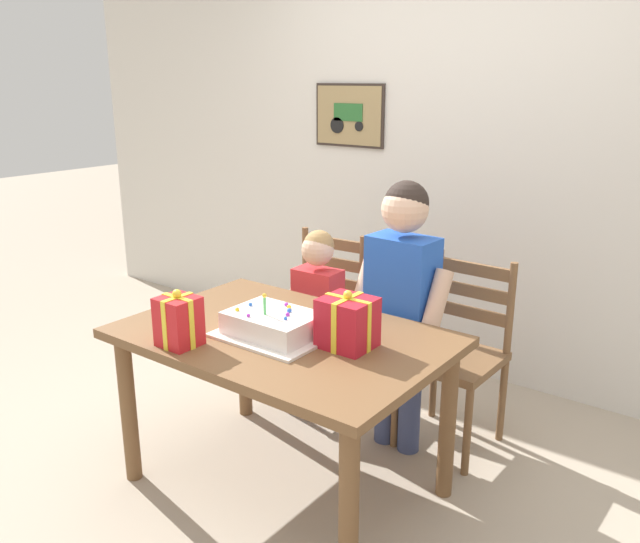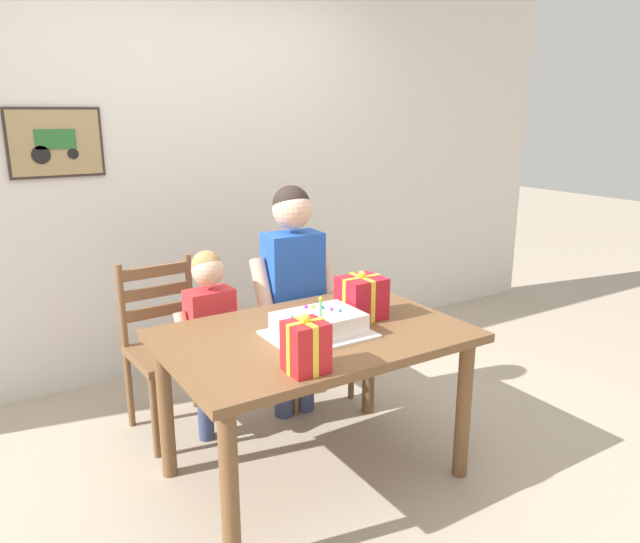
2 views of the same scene
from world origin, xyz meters
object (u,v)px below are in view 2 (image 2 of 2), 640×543
object	(u,v)px
birthday_cake	(319,325)
child_older	(293,280)
gift_box_red_large	(362,297)
gift_box_beside_cake	(306,347)
dining_table	(314,352)
chair_right	(304,319)
chair_left	(170,347)
child_younger	(211,327)

from	to	relation	value
birthday_cake	child_older	size ratio (longest dim) A/B	0.34
gift_box_red_large	gift_box_beside_cake	world-z (taller)	gift_box_red_large
dining_table	chair_right	xyz separation A→B (m)	(0.41, 0.79, -0.16)
gift_box_red_large	chair_right	distance (m)	0.84
birthday_cake	child_older	distance (m)	0.67
dining_table	child_older	world-z (taller)	child_older
chair_left	chair_right	size ratio (longest dim) A/B	1.00
chair_right	gift_box_red_large	bearing A→B (deg)	-99.43
gift_box_red_large	child_older	distance (m)	0.54
dining_table	birthday_cake	distance (m)	0.16
birthday_cake	gift_box_red_large	bearing A→B (deg)	17.82
chair_left	dining_table	bearing A→B (deg)	-62.30
chair_left	child_older	bearing A→B (deg)	-18.39
dining_table	child_younger	size ratio (longest dim) A/B	1.31
gift_box_red_large	child_older	bearing A→B (deg)	97.30
dining_table	child_younger	distance (m)	0.64
birthday_cake	gift_box_red_large	world-z (taller)	gift_box_red_large
birthday_cake	child_older	world-z (taller)	child_older
dining_table	chair_right	size ratio (longest dim) A/B	1.45
birthday_cake	dining_table	bearing A→B (deg)	80.73
dining_table	gift_box_beside_cake	world-z (taller)	gift_box_beside_cake
gift_box_red_large	child_older	world-z (taller)	child_older
gift_box_red_large	chair_left	bearing A→B (deg)	133.34
child_younger	child_older	bearing A→B (deg)	-0.08
chair_left	child_older	size ratio (longest dim) A/B	0.70
chair_right	chair_left	bearing A→B (deg)	-180.00
birthday_cake	chair_right	bearing A→B (deg)	63.39
chair_left	chair_right	xyz separation A→B (m)	(0.83, 0.00, 0.00)
birthday_cake	chair_left	distance (m)	0.99
chair_right	child_older	size ratio (longest dim) A/B	0.70
birthday_cake	chair_right	size ratio (longest dim) A/B	0.48
dining_table	gift_box_beside_cake	size ratio (longest dim) A/B	5.74
chair_left	birthday_cake	bearing A→B (deg)	-64.24
birthday_cake	gift_box_beside_cake	distance (m)	0.38
birthday_cake	child_younger	xyz separation A→B (m)	(-0.25, 0.63, -0.16)
birthday_cake	chair_left	bearing A→B (deg)	115.76
child_younger	gift_box_beside_cake	bearing A→B (deg)	-88.86
gift_box_beside_cake	child_older	xyz separation A→B (m)	(0.47, 0.92, -0.03)
gift_box_beside_cake	child_younger	bearing A→B (deg)	91.14
birthday_cake	gift_box_red_large	xyz separation A→B (m)	(0.30, 0.10, 0.05)
dining_table	gift_box_beside_cake	xyz separation A→B (m)	(-0.24, -0.34, 0.20)
chair_left	child_older	distance (m)	0.75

